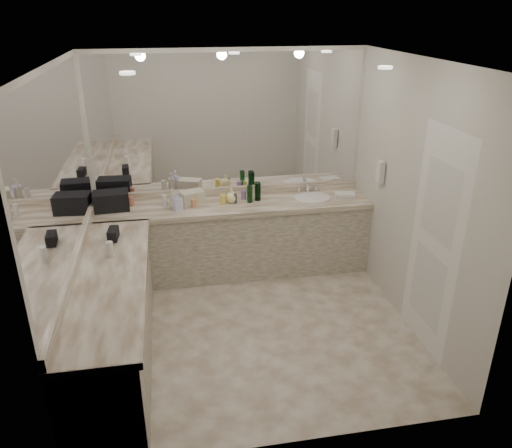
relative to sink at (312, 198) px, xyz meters
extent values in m
plane|color=beige|center=(-0.95, -1.20, -0.90)|extent=(3.20, 3.20, 0.00)
plane|color=white|center=(-0.95, -1.20, 1.71)|extent=(3.20, 3.20, 0.00)
cube|color=beige|center=(-0.95, 0.30, 0.41)|extent=(3.20, 0.02, 2.60)
cube|color=beige|center=(-2.55, -1.20, 0.41)|extent=(0.02, 3.00, 2.60)
cube|color=beige|center=(0.65, -1.20, 0.41)|extent=(0.02, 3.00, 2.60)
cube|color=beige|center=(-0.95, 0.00, -0.48)|extent=(3.20, 0.60, 0.84)
cube|color=beige|center=(-0.95, -0.01, -0.03)|extent=(3.20, 0.64, 0.06)
cube|color=beige|center=(-2.25, -1.50, -0.48)|extent=(0.60, 2.40, 0.84)
cube|color=beige|center=(-2.24, -1.50, -0.03)|extent=(0.64, 2.42, 0.06)
cube|color=beige|center=(-0.95, 0.28, 0.05)|extent=(3.20, 0.04, 0.10)
cube|color=beige|center=(-2.53, -1.20, 0.05)|extent=(0.04, 3.00, 0.10)
cube|color=white|center=(-0.95, 0.29, 0.88)|extent=(3.12, 0.01, 1.55)
cube|color=white|center=(-2.54, -1.20, 0.88)|extent=(0.01, 2.92, 1.55)
cylinder|color=white|center=(0.00, 0.00, 0.00)|extent=(0.44, 0.44, 0.03)
cube|color=silver|center=(0.00, 0.21, 0.07)|extent=(0.24, 0.16, 0.14)
cube|color=white|center=(0.61, -0.50, 0.46)|extent=(0.06, 0.10, 0.24)
cube|color=white|center=(0.64, -1.70, 0.16)|extent=(0.02, 0.82, 2.10)
cube|color=black|center=(-2.33, 0.05, 0.12)|extent=(0.41, 0.27, 0.22)
cube|color=black|center=(-2.25, -0.77, 0.06)|extent=(0.10, 0.20, 0.11)
cube|color=beige|center=(-1.43, 0.07, 0.08)|extent=(0.31, 0.25, 0.16)
cube|color=white|center=(0.41, -0.01, 0.02)|extent=(0.26, 0.20, 0.04)
cylinder|color=white|center=(-2.25, -1.14, 0.08)|extent=(0.07, 0.07, 0.15)
imported|color=beige|center=(-1.65, 0.02, 0.12)|extent=(0.09, 0.09, 0.22)
imported|color=silver|center=(-1.60, -0.10, 0.11)|extent=(0.13, 0.13, 0.22)
imported|color=#FFF69A|center=(-0.97, 0.03, 0.09)|extent=(0.18, 0.18, 0.18)
cylinder|color=#165425|center=(-0.66, 0.05, 0.11)|extent=(0.07, 0.07, 0.21)
cylinder|color=#165425|center=(-0.76, 0.00, 0.11)|extent=(0.06, 0.06, 0.20)
cylinder|color=#165425|center=(-0.65, 0.09, 0.11)|extent=(0.07, 0.07, 0.21)
cylinder|color=#9966B2|center=(-0.82, 0.11, 0.06)|extent=(0.06, 0.06, 0.10)
cylinder|color=#3F3F4C|center=(-0.93, -0.01, 0.06)|extent=(0.04, 0.04, 0.12)
cylinder|color=#F2D84C|center=(-0.74, 0.11, 0.06)|extent=(0.04, 0.04, 0.11)
cylinder|color=white|center=(-1.74, 0.03, 0.08)|extent=(0.05, 0.05, 0.14)
cylinder|color=#F2D84C|center=(-1.38, 0.03, 0.07)|extent=(0.06, 0.06, 0.13)
cylinder|color=silver|center=(-1.38, 0.11, 0.06)|extent=(0.04, 0.04, 0.11)
cylinder|color=#E57F66|center=(-1.42, -0.04, 0.05)|extent=(0.05, 0.05, 0.09)
cylinder|color=#E57F66|center=(-2.12, 0.14, 0.06)|extent=(0.06, 0.06, 0.11)
cylinder|color=#F2D84C|center=(-1.08, -0.01, 0.06)|extent=(0.06, 0.06, 0.11)
camera|label=1|loc=(-1.66, -5.38, 2.12)|focal=35.00mm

